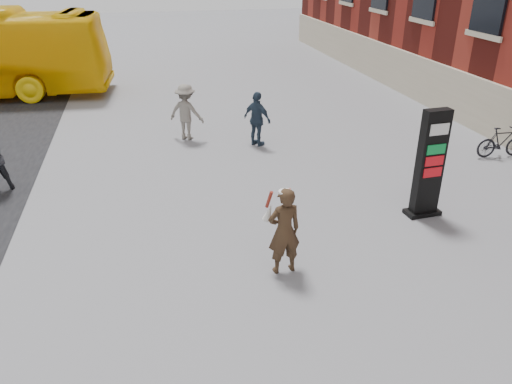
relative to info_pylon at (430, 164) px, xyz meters
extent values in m
plane|color=#9E9EA3|center=(-4.37, -2.20, -1.29)|extent=(100.00, 100.00, 0.00)
cube|color=beige|center=(5.07, 3.80, -0.39)|extent=(0.18, 44.00, 1.80)
cube|color=black|center=(0.00, 0.00, 0.00)|extent=(0.63, 0.30, 2.58)
cube|color=black|center=(0.00, 0.00, -1.24)|extent=(0.85, 0.46, 0.10)
cube|color=white|center=(0.00, 0.00, 0.88)|extent=(0.48, 0.32, 0.26)
cube|color=#09662B|center=(0.00, 0.00, 0.42)|extent=(0.48, 0.32, 0.23)
cube|color=#A40C13|center=(0.00, 0.00, 0.14)|extent=(0.48, 0.32, 0.23)
cube|color=#A40C13|center=(0.00, 0.00, -0.14)|extent=(0.48, 0.32, 0.23)
imported|color=#372416|center=(-3.89, -1.53, -0.40)|extent=(0.69, 0.49, 1.79)
cylinder|color=white|center=(-3.89, -1.53, 0.42)|extent=(0.25, 0.25, 0.06)
cone|color=white|center=(-3.70, -1.24, -0.07)|extent=(0.26, 0.27, 0.43)
cylinder|color=maroon|center=(-3.70, -1.24, 0.19)|extent=(0.14, 0.15, 0.37)
cone|color=white|center=(-4.13, -1.29, -0.07)|extent=(0.26, 0.25, 0.43)
cylinder|color=maroon|center=(-4.13, -1.29, 0.19)|extent=(0.15, 0.14, 0.37)
imported|color=slate|center=(-4.92, 6.66, -0.37)|extent=(1.37, 1.21, 1.84)
imported|color=#2A3A4C|center=(-2.78, 5.52, -0.41)|extent=(0.97, 1.07, 1.75)
imported|color=black|center=(4.23, 2.86, -0.82)|extent=(1.60, 0.55, 0.95)
camera|label=1|loc=(-6.25, -9.40, 4.37)|focal=35.00mm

